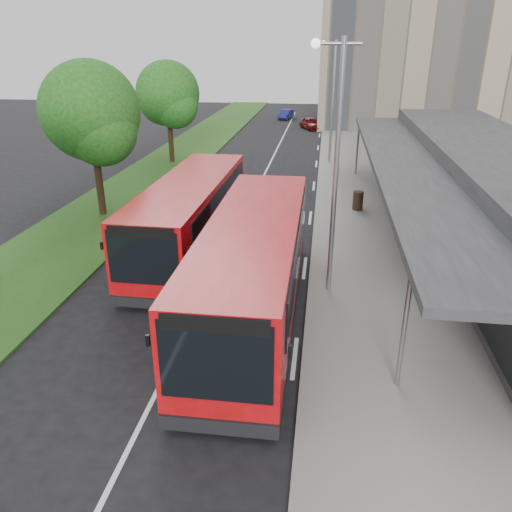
{
  "coord_description": "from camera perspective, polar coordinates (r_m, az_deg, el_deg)",
  "views": [
    {
      "loc": [
        3.8,
        -13.52,
        7.98
      ],
      "look_at": [
        1.76,
        1.43,
        1.5
      ],
      "focal_mm": 35.0,
      "sensor_mm": 36.0,
      "label": 1
    }
  ],
  "objects": [
    {
      "name": "car_far",
      "position": [
        58.6,
        3.44,
        15.86
      ],
      "size": [
        1.69,
        3.27,
        1.03
      ],
      "primitive_type": "imported",
      "rotation": [
        0.0,
        0.0,
        -0.2
      ],
      "color": "navy",
      "rests_on": "ground"
    },
    {
      "name": "litter_bin",
      "position": [
        25.9,
        11.57,
        6.24
      ],
      "size": [
        0.6,
        0.6,
        0.94
      ],
      "primitive_type": "cylinder",
      "rotation": [
        0.0,
        0.0,
        -0.16
      ],
      "color": "#332015",
      "rests_on": "pavement"
    },
    {
      "name": "ground",
      "position": [
        16.15,
        -6.93,
        -6.55
      ],
      "size": [
        120.0,
        120.0,
        0.0
      ],
      "primitive_type": "plane",
      "color": "black",
      "rests_on": "ground"
    },
    {
      "name": "lamp_post_far",
      "position": [
        35.68,
        8.65,
        17.73
      ],
      "size": [
        1.44,
        0.28,
        8.0
      ],
      "color": "gray",
      "rests_on": "pavement"
    },
    {
      "name": "grass_verge",
      "position": [
        36.1,
        -10.0,
        10.19
      ],
      "size": [
        5.0,
        80.0,
        0.1
      ],
      "primitive_type": "cube",
      "color": "#214817",
      "rests_on": "ground"
    },
    {
      "name": "bus_second",
      "position": [
        20.29,
        -7.53,
        4.49
      ],
      "size": [
        2.88,
        10.59,
        2.98
      ],
      "rotation": [
        0.0,
        0.0,
        -0.02
      ],
      "color": "red",
      "rests_on": "ground"
    },
    {
      "name": "tree_mid",
      "position": [
        25.24,
        -18.3,
        14.77
      ],
      "size": [
        4.59,
        4.59,
        7.36
      ],
      "color": "black",
      "rests_on": "ground"
    },
    {
      "name": "lane_centre_line",
      "position": [
        29.86,
        0.17,
        7.74
      ],
      "size": [
        0.12,
        70.0,
        0.01
      ],
      "primitive_type": "cube",
      "color": "silver",
      "rests_on": "ground"
    },
    {
      "name": "station_building",
      "position": [
        23.42,
        25.18,
        6.32
      ],
      "size": [
        7.7,
        26.0,
        4.0
      ],
      "color": "#2A2B2D",
      "rests_on": "ground"
    },
    {
      "name": "kerb_dashes",
      "position": [
        33.49,
        6.78,
        9.29
      ],
      "size": [
        0.12,
        56.0,
        0.01
      ],
      "color": "silver",
      "rests_on": "ground"
    },
    {
      "name": "office_block",
      "position": [
        56.46,
        19.81,
        23.03
      ],
      "size": [
        22.0,
        12.0,
        18.0
      ],
      "primitive_type": "cube",
      "color": "gray",
      "rests_on": "ground"
    },
    {
      "name": "lamp_post_near",
      "position": [
        15.87,
        8.91,
        11.1
      ],
      "size": [
        1.44,
        0.28,
        8.0
      ],
      "color": "gray",
      "rests_on": "pavement"
    },
    {
      "name": "bollard",
      "position": [
        31.41,
        9.29,
        9.5
      ],
      "size": [
        0.2,
        0.2,
        1.07
      ],
      "primitive_type": "cylinder",
      "rotation": [
        0.0,
        0.0,
        0.17
      ],
      "color": "#FFF30D",
      "rests_on": "pavement"
    },
    {
      "name": "bus_main",
      "position": [
        15.22,
        -0.32,
        -1.47
      ],
      "size": [
        3.02,
        11.15,
        3.15
      ],
      "rotation": [
        0.0,
        0.0,
        0.0
      ],
      "color": "red",
      "rests_on": "ground"
    },
    {
      "name": "car_near",
      "position": [
        51.55,
        6.28,
        14.84
      ],
      "size": [
        2.61,
        3.66,
        1.16
      ],
      "primitive_type": "imported",
      "rotation": [
        0.0,
        0.0,
        0.41
      ],
      "color": "#570C0D",
      "rests_on": "ground"
    },
    {
      "name": "pavement",
      "position": [
        34.51,
        11.37,
        9.54
      ],
      "size": [
        5.0,
        80.0,
        0.15
      ],
      "primitive_type": "cube",
      "color": "gray",
      "rests_on": "ground"
    },
    {
      "name": "tree_far",
      "position": [
        36.4,
        -10.02,
        17.4
      ],
      "size": [
        4.37,
        4.37,
        6.96
      ],
      "color": "black",
      "rests_on": "ground"
    }
  ]
}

